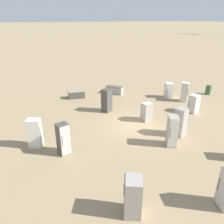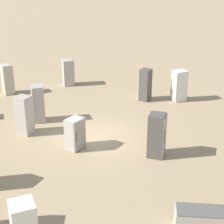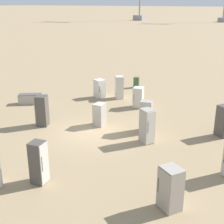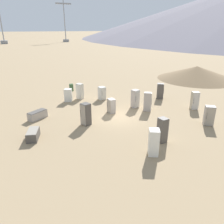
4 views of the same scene
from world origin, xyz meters
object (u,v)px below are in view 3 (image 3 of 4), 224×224
Objects in this scene: discarded_fridge_7 at (39,163)px; discarded_fridge_12 at (119,87)px; discarded_fridge_3 at (42,111)px; discarded_fridge_1 at (138,97)px; discarded_fridge_10 at (147,126)px; discarded_fridge_4 at (100,88)px; discarded_fridge_5 at (224,121)px; rusty_barrel at (136,82)px; discarded_fridge_9 at (170,189)px; discarded_fridge_8 at (100,114)px; discarded_fridge_13 at (146,116)px; discarded_fridge_6 at (31,99)px.

discarded_fridge_7 reaches higher than discarded_fridge_12.
discarded_fridge_3 is 6.62m from discarded_fridge_7.
discarded_fridge_10 is (2.94, -5.20, 0.20)m from discarded_fridge_1.
discarded_fridge_5 reaches higher than discarded_fridge_4.
discarded_fridge_10 is at bearing -61.93° from rusty_barrel.
discarded_fridge_7 is at bearing 46.29° from discarded_fridge_4.
discarded_fridge_4 is at bearing -14.78° from discarded_fridge_9.
discarded_fridge_13 is (2.88, 0.50, 0.23)m from discarded_fridge_8.
discarded_fridge_4 reaches higher than discarded_fridge_6.
discarded_fridge_13 reaches higher than discarded_fridge_1.
discarded_fridge_1 is 1.05× the size of discarded_fridge_8.
discarded_fridge_4 is (-0.08, 6.88, -0.23)m from discarded_fridge_3.
discarded_fridge_10 is at bearing 106.44° from discarded_fridge_1.
discarded_fridge_9 is at bearing -2.35° from discarded_fridge_12.
discarded_fridge_13 reaches higher than discarded_fridge_7.
discarded_fridge_12 is at bearing -62.80° from discarded_fridge_13.
discarded_fridge_7 is 5.51m from discarded_fridge_9.
discarded_fridge_1 is 1.02× the size of discarded_fridge_4.
discarded_fridge_12 is 0.95× the size of discarded_fridge_13.
discarded_fridge_6 is at bearing 10.15° from discarded_fridge_1.
discarded_fridge_10 reaches higher than discarded_fridge_6.
discarded_fridge_1 is at bearing -73.52° from discarded_fridge_13.
discarded_fridge_9 is (9.78, -10.94, 0.12)m from discarded_fridge_4.
discarded_fridge_6 is at bearing -121.17° from rusty_barrel.
discarded_fridge_6 is at bearing -52.05° from discarded_fridge_5.
discarded_fridge_7 is at bearing 62.98° from discarded_fridge_13.
discarded_fridge_6 is at bearing -143.84° from discarded_fridge_7.
discarded_fridge_5 is 9.39m from discarded_fridge_12.
discarded_fridge_7 reaches higher than rusty_barrel.
discarded_fridge_4 is 0.78× the size of discarded_fridge_7.
discarded_fridge_12 is at bearing -78.35° from discarded_fridge_5.
discarded_fridge_3 is 2.05× the size of rusty_barrel.
discarded_fridge_4 is at bearing -168.99° from discarded_fridge_7.
discarded_fridge_10 reaches higher than discarded_fridge_8.
discarded_fridge_12 is at bearing -84.15° from discarded_fridge_6.
discarded_fridge_5 is (6.40, -2.28, 0.16)m from discarded_fridge_1.
discarded_fridge_9 is (9.69, -4.05, -0.11)m from discarded_fridge_3.
discarded_fridge_1 reaches higher than discarded_fridge_8.
discarded_fridge_3 is 6.68m from discarded_fridge_10.
discarded_fridge_6 is 6.93m from discarded_fridge_8.
discarded_fridge_13 is at bearing -85.23° from discarded_fridge_8.
discarded_fridge_1 is at bearing -63.45° from rusty_barrel.
discarded_fridge_1 is 0.80× the size of discarded_fridge_7.
discarded_fridge_8 is at bearing 57.85° from discarded_fridge_4.
discarded_fridge_5 is at bearing 137.78° from discarded_fridge_7.
discarded_fridge_4 is 4.41m from rusty_barrel.
discarded_fridge_12 is (-1.66, 5.66, 0.18)m from discarded_fridge_8.
discarded_fridge_10 is at bearing -15.58° from discarded_fridge_5.
discarded_fridge_3 is 1.07× the size of discarded_fridge_12.
discarded_fridge_1 is 0.78× the size of discarded_fridge_3.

